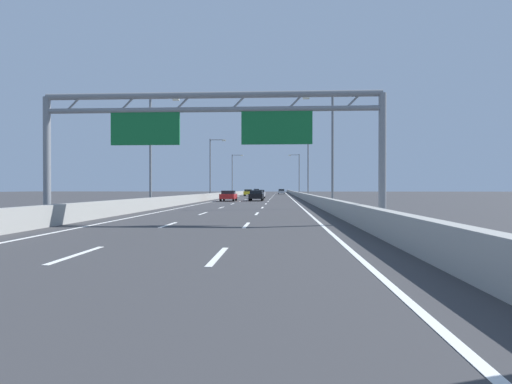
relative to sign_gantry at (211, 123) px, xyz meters
The scene contains 52 objects.
ground_plane 77.51m from the sign_gantry, 90.00° to the left, with size 260.00×260.00×0.00m, color #38383A.
lane_dash_left_1 11.37m from the sign_gantry, 100.03° to the right, with size 0.16×3.00×0.01m, color white.
lane_dash_left_2 5.27m from the sign_gantry, 147.59° to the right, with size 0.16×3.00×0.01m, color white.
lane_dash_left_3 9.40m from the sign_gantry, 102.86° to the left, with size 0.16×3.00×0.01m, color white.
lane_dash_left_4 17.63m from the sign_gantry, 96.07° to the left, with size 0.16×3.00×0.01m, color white.
lane_dash_left_5 26.37m from the sign_gantry, 93.97° to the left, with size 0.16×3.00×0.01m, color white.
lane_dash_left_6 35.24m from the sign_gantry, 92.95° to the left, with size 0.16×3.00×0.01m, color white.
lane_dash_left_7 44.16m from the sign_gantry, 92.34° to the left, with size 0.16×3.00×0.01m, color white.
lane_dash_left_8 53.11m from the sign_gantry, 91.94° to the left, with size 0.16×3.00×0.01m, color white.
lane_dash_left_9 62.07m from the sign_gantry, 91.66° to the left, with size 0.16×3.00×0.01m, color white.
lane_dash_left_10 71.05m from the sign_gantry, 91.45° to the left, with size 0.16×3.00×0.01m, color white.
lane_dash_left_11 80.03m from the sign_gantry, 91.29° to the left, with size 0.16×3.00×0.01m, color white.
lane_dash_left_12 89.01m from the sign_gantry, 91.16° to the left, with size 0.16×3.00×0.01m, color white.
lane_dash_left_13 98.00m from the sign_gantry, 91.05° to the left, with size 0.16×3.00×0.01m, color white.
lane_dash_left_14 106.98m from the sign_gantry, 90.96° to the left, with size 0.16×3.00×0.01m, color white.
lane_dash_left_15 115.98m from the sign_gantry, 90.89° to the left, with size 0.16×3.00×0.01m, color white.
lane_dash_left_16 124.97m from the sign_gantry, 90.82° to the left, with size 0.16×3.00×0.01m, color white.
lane_dash_left_17 133.96m from the sign_gantry, 90.77° to the left, with size 0.16×3.00×0.01m, color white.
lane_dash_right_1 11.37m from the sign_gantry, 79.90° to the right, with size 0.16×3.00×0.01m, color white.
lane_dash_right_2 5.27m from the sign_gantry, 32.24° to the right, with size 0.16×3.00×0.01m, color white.
lane_dash_right_3 9.40m from the sign_gantry, 77.06° to the left, with size 0.16×3.00×0.01m, color white.
lane_dash_right_4 17.63m from the sign_gantry, 83.89° to the left, with size 0.16×3.00×0.01m, color white.
lane_dash_right_5 26.37m from the sign_gantry, 86.01° to the left, with size 0.16×3.00×0.01m, color white.
lane_dash_right_6 35.24m from the sign_gantry, 87.03° to the left, with size 0.16×3.00×0.01m, color white.
lane_dash_right_7 44.16m from the sign_gantry, 87.64° to the left, with size 0.16×3.00×0.01m, color white.
lane_dash_right_8 53.11m from the sign_gantry, 88.04° to the left, with size 0.16×3.00×0.01m, color white.
lane_dash_right_9 62.08m from the sign_gantry, 88.33° to the left, with size 0.16×3.00×0.01m, color white.
lane_dash_right_10 71.05m from the sign_gantry, 88.54° to the left, with size 0.16×3.00×0.01m, color white.
lane_dash_right_11 80.03m from the sign_gantry, 88.70° to the left, with size 0.16×3.00×0.01m, color white.
lane_dash_right_12 89.01m from the sign_gantry, 88.84° to the left, with size 0.16×3.00×0.01m, color white.
lane_dash_right_13 98.00m from the sign_gantry, 88.94° to the left, with size 0.16×3.00×0.01m, color white.
lane_dash_right_14 106.99m from the sign_gantry, 89.03° to the left, with size 0.16×3.00×0.01m, color white.
lane_dash_right_15 115.98m from the sign_gantry, 89.11° to the left, with size 0.16×3.00×0.01m, color white.
lane_dash_right_16 124.97m from the sign_gantry, 89.17° to the left, with size 0.16×3.00×0.01m, color white.
lane_dash_right_17 133.96m from the sign_gantry, 89.23° to the left, with size 0.16×3.00×0.01m, color white.
edge_line_left 65.75m from the sign_gantry, 94.59° to the left, with size 0.16×176.00×0.01m, color white.
edge_line_right 65.75m from the sign_gantry, 85.40° to the left, with size 0.16×176.00×0.01m, color white.
barrier_left 87.74m from the sign_gantry, 94.51° to the left, with size 0.45×220.00×0.95m.
barrier_right 87.74m from the sign_gantry, 85.48° to the left, with size 0.45×220.00×0.95m.
sign_gantry is the anchor object (origin of this frame).
streetlamp_left_mid 17.25m from the sign_gantry, 115.63° to the left, with size 2.58×0.28×9.50m.
streetlamp_right_mid 17.26m from the sign_gantry, 64.33° to the left, with size 2.58×0.28×9.50m.
streetlamp_left_far 47.70m from the sign_gantry, 99.00° to the left, with size 2.58×0.28×9.50m.
streetlamp_right_far 47.70m from the sign_gantry, 80.99° to the left, with size 2.58×0.28×9.50m.
streetlamp_left_distant 79.03m from the sign_gantry, 95.42° to the left, with size 2.58×0.28×9.50m.
streetlamp_right_distant 79.04m from the sign_gantry, 84.58° to the left, with size 2.58×0.28×9.50m.
black_car 37.48m from the sign_gantry, 89.76° to the left, with size 1.83×4.64×1.43m.
silver_car 103.29m from the sign_gantry, 87.93° to the left, with size 1.81×4.57×1.48m.
yellow_car 75.08m from the sign_gantry, 92.81° to the left, with size 1.85×4.52×1.45m.
red_car 36.33m from the sign_gantry, 95.47° to the left, with size 1.88×4.44×1.39m.
blue_car 108.65m from the sign_gantry, 91.94° to the left, with size 1.72×4.28×1.52m.
white_car 52.48m from the sign_gantry, 90.16° to the left, with size 1.84×4.52×1.44m.
Camera 1 is at (3.34, 1.83, 1.69)m, focal length 30.42 mm.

